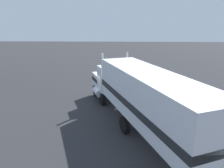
# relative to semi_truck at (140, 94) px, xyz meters

# --- Properties ---
(ground_plane) EXTENTS (120.00, 120.00, 0.00)m
(ground_plane) POSITION_rel_semi_truck_xyz_m (5.29, 2.24, -2.52)
(ground_plane) COLOR #2D2D30
(lane_stripe_near) EXTENTS (4.16, 1.75, 0.01)m
(lane_stripe_near) POSITION_rel_semi_truck_xyz_m (6.57, -1.26, -2.52)
(lane_stripe_near) COLOR silver
(lane_stripe_near) RESTS_ON ground_plane
(lane_stripe_mid) EXTENTS (4.15, 1.78, 0.01)m
(lane_stripe_mid) POSITION_rel_semi_truck_xyz_m (3.11, -3.78, -2.52)
(lane_stripe_mid) COLOR silver
(lane_stripe_mid) RESTS_ON ground_plane
(semi_truck) EXTENTS (14.08, 7.50, 4.50)m
(semi_truck) POSITION_rel_semi_truck_xyz_m (0.00, 0.00, 0.00)
(semi_truck) COLOR white
(semi_truck) RESTS_ON ground_plane
(person_bystander) EXTENTS (0.35, 0.47, 1.63)m
(person_bystander) POSITION_rel_semi_truck_xyz_m (3.26, -2.19, -1.63)
(person_bystander) COLOR black
(person_bystander) RESTS_ON ground_plane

